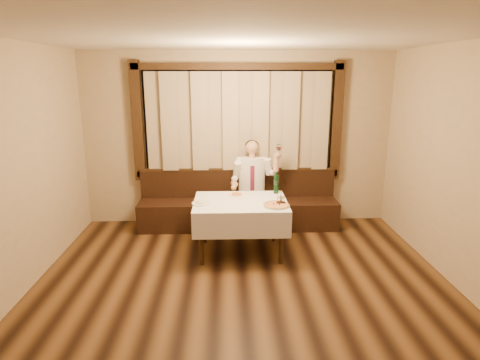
{
  "coord_description": "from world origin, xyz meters",
  "views": [
    {
      "loc": [
        -0.18,
        -3.51,
        2.43
      ],
      "look_at": [
        0.0,
        1.9,
        1.0
      ],
      "focal_mm": 30.0,
      "sensor_mm": 36.0,
      "label": 1
    }
  ],
  "objects_px": {
    "pasta_red": "(236,193)",
    "dining_table": "(240,208)",
    "seated_man": "(252,179)",
    "pizza": "(276,205)",
    "green_bottle": "(276,184)",
    "cruet_caddy": "(281,201)",
    "banquette": "(238,208)",
    "pasta_cream": "(201,201)"
  },
  "relations": [
    {
      "from": "pizza",
      "to": "seated_man",
      "type": "bearing_deg",
      "value": 101.38
    },
    {
      "from": "green_bottle",
      "to": "seated_man",
      "type": "relative_size",
      "value": 0.23
    },
    {
      "from": "banquette",
      "to": "seated_man",
      "type": "bearing_deg",
      "value": -21.87
    },
    {
      "from": "pasta_red",
      "to": "dining_table",
      "type": "bearing_deg",
      "value": -78.75
    },
    {
      "from": "green_bottle",
      "to": "seated_man",
      "type": "xyz_separation_m",
      "value": [
        -0.31,
        0.57,
        -0.07
      ]
    },
    {
      "from": "dining_table",
      "to": "seated_man",
      "type": "xyz_separation_m",
      "value": [
        0.22,
        0.93,
        0.18
      ]
    },
    {
      "from": "dining_table",
      "to": "seated_man",
      "type": "distance_m",
      "value": 0.98
    },
    {
      "from": "banquette",
      "to": "dining_table",
      "type": "xyz_separation_m",
      "value": [
        0.0,
        -1.02,
        0.34
      ]
    },
    {
      "from": "pasta_cream",
      "to": "green_bottle",
      "type": "bearing_deg",
      "value": 24.02
    },
    {
      "from": "green_bottle",
      "to": "seated_man",
      "type": "bearing_deg",
      "value": 118.22
    },
    {
      "from": "pasta_cream",
      "to": "seated_man",
      "type": "xyz_separation_m",
      "value": [
        0.75,
        1.04,
        0.04
      ]
    },
    {
      "from": "pasta_red",
      "to": "pasta_cream",
      "type": "height_order",
      "value": "pasta_cream"
    },
    {
      "from": "banquette",
      "to": "green_bottle",
      "type": "bearing_deg",
      "value": -51.27
    },
    {
      "from": "pizza",
      "to": "pasta_cream",
      "type": "xyz_separation_m",
      "value": [
        -0.99,
        0.13,
        0.02
      ]
    },
    {
      "from": "banquette",
      "to": "pasta_cream",
      "type": "height_order",
      "value": "banquette"
    },
    {
      "from": "dining_table",
      "to": "pasta_cream",
      "type": "height_order",
      "value": "pasta_cream"
    },
    {
      "from": "banquette",
      "to": "cruet_caddy",
      "type": "xyz_separation_m",
      "value": [
        0.53,
        -1.19,
        0.49
      ]
    },
    {
      "from": "pasta_red",
      "to": "seated_man",
      "type": "distance_m",
      "value": 0.73
    },
    {
      "from": "green_bottle",
      "to": "cruet_caddy",
      "type": "relative_size",
      "value": 2.56
    },
    {
      "from": "cruet_caddy",
      "to": "green_bottle",
      "type": "bearing_deg",
      "value": 91.54
    },
    {
      "from": "green_bottle",
      "to": "cruet_caddy",
      "type": "bearing_deg",
      "value": -90.0
    },
    {
      "from": "dining_table",
      "to": "green_bottle",
      "type": "distance_m",
      "value": 0.69
    },
    {
      "from": "dining_table",
      "to": "pasta_cream",
      "type": "relative_size",
      "value": 5.05
    },
    {
      "from": "green_bottle",
      "to": "pasta_red",
      "type": "bearing_deg",
      "value": -169.43
    },
    {
      "from": "pasta_cream",
      "to": "seated_man",
      "type": "distance_m",
      "value": 1.29
    },
    {
      "from": "pasta_cream",
      "to": "seated_man",
      "type": "height_order",
      "value": "seated_man"
    },
    {
      "from": "pasta_red",
      "to": "green_bottle",
      "type": "bearing_deg",
      "value": 10.57
    },
    {
      "from": "banquette",
      "to": "cruet_caddy",
      "type": "height_order",
      "value": "banquette"
    },
    {
      "from": "pizza",
      "to": "green_bottle",
      "type": "distance_m",
      "value": 0.62
    },
    {
      "from": "banquette",
      "to": "green_bottle",
      "type": "height_order",
      "value": "green_bottle"
    },
    {
      "from": "banquette",
      "to": "cruet_caddy",
      "type": "distance_m",
      "value": 1.4
    },
    {
      "from": "pizza",
      "to": "seated_man",
      "type": "distance_m",
      "value": 1.2
    },
    {
      "from": "dining_table",
      "to": "green_bottle",
      "type": "xyz_separation_m",
      "value": [
        0.53,
        0.36,
        0.24
      ]
    },
    {
      "from": "banquette",
      "to": "pasta_red",
      "type": "height_order",
      "value": "banquette"
    },
    {
      "from": "seated_man",
      "to": "cruet_caddy",
      "type": "bearing_deg",
      "value": -74.49
    },
    {
      "from": "pizza",
      "to": "seated_man",
      "type": "height_order",
      "value": "seated_man"
    },
    {
      "from": "cruet_caddy",
      "to": "pasta_red",
      "type": "bearing_deg",
      "value": 145.35
    },
    {
      "from": "seated_man",
      "to": "pizza",
      "type": "bearing_deg",
      "value": -78.62
    },
    {
      "from": "banquette",
      "to": "pasta_cream",
      "type": "relative_size",
      "value": 12.73
    },
    {
      "from": "pasta_cream",
      "to": "green_bottle",
      "type": "distance_m",
      "value": 1.17
    },
    {
      "from": "dining_table",
      "to": "cruet_caddy",
      "type": "relative_size",
      "value": 10.02
    },
    {
      "from": "banquette",
      "to": "cruet_caddy",
      "type": "relative_size",
      "value": 25.25
    }
  ]
}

